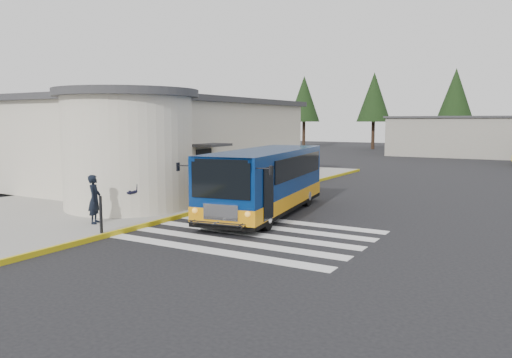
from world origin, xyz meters
The scene contains 9 objects.
ground centered at (0.00, 0.00, 0.00)m, with size 140.00×140.00×0.00m, color black.
sidewalk centered at (-9.00, 4.00, 0.07)m, with size 10.00×34.00×0.15m, color gray.
curb_strip centered at (-4.05, 4.00, 0.08)m, with size 0.12×34.00×0.16m, color gold.
station_building centered at (-10.84, 6.91, 2.57)m, with size 12.70×18.70×4.80m.
crosswalk centered at (-0.50, -0.80, 0.01)m, with size 8.00×5.35×0.01m.
transit_bus centered at (-1.67, 2.53, 1.22)m, with size 4.13×9.30×2.55m.
pedestrian_a centered at (-5.55, -2.66, 1.00)m, with size 0.62×0.41×1.70m, color black.
pedestrian_b centered at (-5.26, -1.03, 1.02)m, with size 0.85×0.66×1.75m, color black.
bollard centered at (-4.20, -3.62, 0.74)m, with size 0.10×0.10×1.19m, color black.
Camera 1 is at (7.88, -14.56, 3.69)m, focal length 35.00 mm.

